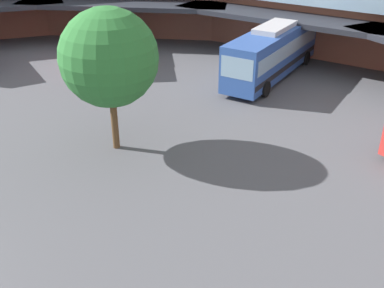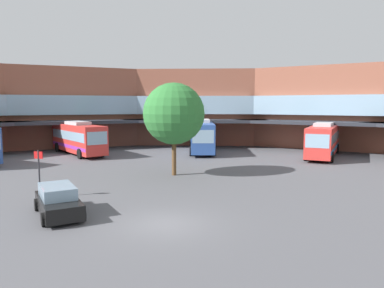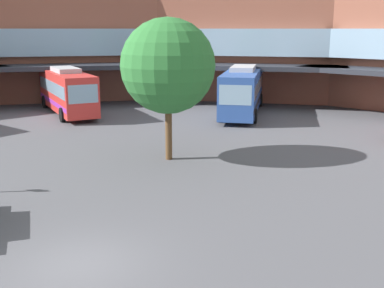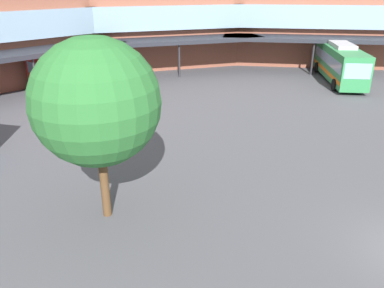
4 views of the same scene
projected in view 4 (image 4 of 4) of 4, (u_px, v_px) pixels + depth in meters
name	position (u px, v px, depth m)	size (l,w,h in m)	color
bus_0	(340.00, 62.00, 37.37)	(11.45, 7.04, 3.71)	#338C4C
bus_4	(74.00, 76.00, 31.78)	(4.12, 10.94, 3.75)	red
plaza_tree	(96.00, 103.00, 14.32)	(4.94, 4.94, 7.45)	brown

